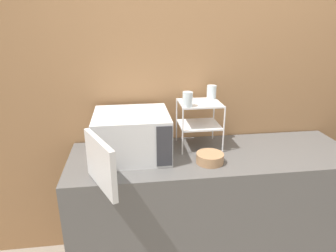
% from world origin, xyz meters
% --- Properties ---
extents(wall_back, '(8.00, 0.06, 2.60)m').
position_xyz_m(wall_back, '(0.00, 0.67, 1.30)').
color(wall_back, '#9E7047').
rests_on(wall_back, ground_plane).
extents(counter, '(1.96, 0.63, 0.92)m').
position_xyz_m(counter, '(0.00, 0.32, 0.46)').
color(counter, '#595654').
rests_on(counter, ground_plane).
extents(microwave, '(0.51, 0.79, 0.29)m').
position_xyz_m(microwave, '(-0.56, 0.35, 1.07)').
color(microwave, silver).
rests_on(microwave, counter).
extents(dish_rack, '(0.29, 0.26, 0.33)m').
position_xyz_m(dish_rack, '(-0.07, 0.46, 1.16)').
color(dish_rack, white).
rests_on(dish_rack, counter).
extents(glass_front_left, '(0.07, 0.07, 0.10)m').
position_xyz_m(glass_front_left, '(-0.18, 0.37, 1.30)').
color(glass_front_left, silver).
rests_on(glass_front_left, dish_rack).
extents(glass_back_right, '(0.07, 0.07, 0.10)m').
position_xyz_m(glass_back_right, '(0.03, 0.54, 1.30)').
color(glass_back_right, silver).
rests_on(glass_back_right, dish_rack).
extents(bowl, '(0.18, 0.18, 0.06)m').
position_xyz_m(bowl, '(-0.06, 0.19, 0.96)').
color(bowl, '#AD7F56').
rests_on(bowl, counter).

